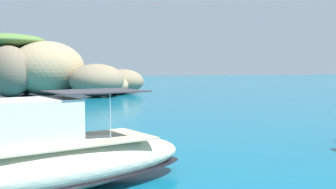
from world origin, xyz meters
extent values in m
ellipsoid|color=#9E8966|center=(-7.14, 60.31, 4.06)|extent=(15.64, 15.67, 8.12)
ellipsoid|color=#756651|center=(-10.12, 64.82, 4.51)|extent=(8.00, 7.85, 9.02)
ellipsoid|color=#756651|center=(-12.49, 58.56, 3.64)|extent=(8.85, 9.38, 7.27)
ellipsoid|color=#517538|center=(-12.90, 63.64, 8.19)|extent=(11.81, 10.74, 2.28)
ellipsoid|color=#84755B|center=(4.59, 61.16, 1.97)|extent=(9.59, 9.66, 3.94)
ellipsoid|color=#84755B|center=(-0.78, 55.27, 2.36)|extent=(9.56, 9.51, 4.73)
ellipsoid|color=#9E8966|center=(2.44, 58.41, 1.46)|extent=(5.64, 6.33, 2.91)
ellipsoid|color=beige|center=(-11.05, 12.53, 0.88)|extent=(10.83, 5.46, 1.77)
ellipsoid|color=black|center=(-11.05, 12.53, 0.49)|extent=(11.04, 5.57, 0.21)
cube|color=#C6B793|center=(-10.30, 12.72, 1.63)|extent=(6.17, 3.91, 0.06)
cube|color=silver|center=(-11.56, 12.41, 2.39)|extent=(3.34, 2.80, 1.45)
cube|color=#333338|center=(-9.29, 12.96, 3.29)|extent=(3.60, 3.09, 0.04)
cylinder|color=silver|center=(-9.03, 11.90, 2.46)|extent=(0.03, 0.03, 1.66)
cylinder|color=silver|center=(-9.54, 14.02, 2.46)|extent=(0.03, 0.03, 1.66)
camera|label=1|loc=(-11.97, -0.66, 4.10)|focal=41.72mm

